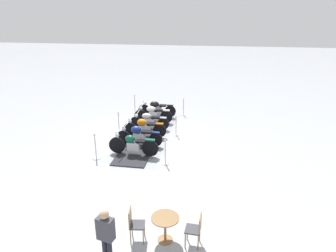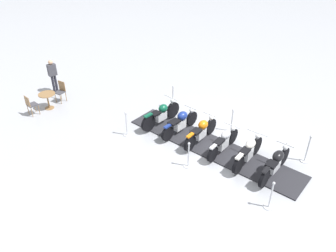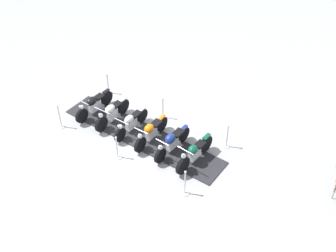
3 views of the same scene
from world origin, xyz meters
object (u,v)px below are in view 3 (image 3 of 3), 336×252
(motorcycle_copper, at_px, (151,132))
(stanchion_left_rear, at_px, (227,139))
(motorcycle_cream, at_px, (112,113))
(stanchion_left_front, at_px, (108,87))
(motorcycle_navy, at_px, (172,142))
(stanchion_right_mid, at_px, (117,151))
(motorcycle_black, at_px, (94,104))
(motorcycle_chrome, at_px, (131,123))
(stanchion_right_front, at_px, (60,120))
(stanchion_right_rear, at_px, (185,186))
(stanchion_left_mid, at_px, (163,112))
(motorcycle_forest, at_px, (194,153))

(motorcycle_copper, relative_size, stanchion_left_rear, 1.96)
(motorcycle_cream, distance_m, stanchion_left_front, 2.19)
(motorcycle_navy, relative_size, stanchion_left_front, 2.07)
(motorcycle_cream, relative_size, stanchion_right_mid, 2.02)
(stanchion_left_rear, distance_m, stanchion_left_front, 6.22)
(motorcycle_copper, distance_m, stanchion_left_front, 3.93)
(motorcycle_black, height_order, motorcycle_chrome, motorcycle_black)
(stanchion_right_front, bearing_deg, motorcycle_chrome, -151.78)
(motorcycle_black, xyz_separation_m, stanchion_left_front, (0.53, -1.53, -0.18))
(stanchion_right_front, bearing_deg, stanchion_right_mid, 179.12)
(motorcycle_cream, xyz_separation_m, stanchion_right_front, (1.60, 1.43, -0.15))
(motorcycle_cream, relative_size, stanchion_right_front, 1.88)
(motorcycle_chrome, relative_size, stanchion_right_rear, 1.86)
(motorcycle_cream, height_order, stanchion_right_mid, stanchion_right_mid)
(motorcycle_copper, height_order, stanchion_right_rear, stanchion_right_rear)
(motorcycle_cream, distance_m, stanchion_left_mid, 2.16)
(motorcycle_chrome, distance_m, motorcycle_navy, 2.04)
(motorcycle_copper, bearing_deg, stanchion_right_mid, -21.15)
(motorcycle_navy, distance_m, motorcycle_forest, 1.02)
(motorcycle_chrome, height_order, motorcycle_navy, motorcycle_navy)
(stanchion_right_rear, bearing_deg, motorcycle_navy, -43.40)
(motorcycle_cream, xyz_separation_m, stanchion_right_rear, (-4.62, 1.53, -0.18))
(motorcycle_navy, distance_m, stanchion_left_mid, 2.17)
(stanchion_left_rear, distance_m, stanchion_right_front, 6.89)
(stanchion_left_mid, height_order, stanchion_right_mid, stanchion_right_mid)
(motorcycle_copper, relative_size, stanchion_right_front, 1.90)
(motorcycle_black, distance_m, stanchion_right_front, 1.55)
(stanchion_left_front, bearing_deg, motorcycle_cream, 135.34)
(motorcycle_black, distance_m, motorcycle_cream, 1.02)
(motorcycle_cream, relative_size, motorcycle_copper, 0.99)
(motorcycle_chrome, bearing_deg, motorcycle_navy, 88.82)
(stanchion_left_mid, relative_size, stanchion_right_front, 0.92)
(motorcycle_chrome, relative_size, motorcycle_copper, 0.97)
(motorcycle_chrome, bearing_deg, stanchion_right_front, -62.05)
(stanchion_left_mid, bearing_deg, stanchion_right_rear, 135.48)
(motorcycle_cream, bearing_deg, stanchion_left_rear, 106.06)
(stanchion_left_mid, bearing_deg, motorcycle_cream, 43.67)
(motorcycle_chrome, bearing_deg, stanchion_right_rear, 67.08)
(motorcycle_chrome, bearing_deg, stanchion_left_front, -121.46)
(motorcycle_forest, height_order, stanchion_right_front, stanchion_right_front)
(stanchion_right_mid, bearing_deg, motorcycle_forest, -151.29)
(motorcycle_cream, xyz_separation_m, motorcycle_forest, (-4.09, 0.07, -0.01))
(motorcycle_navy, relative_size, stanchion_right_mid, 2.05)
(motorcycle_navy, distance_m, stanchion_right_rear, 2.15)
(motorcycle_black, distance_m, stanchion_right_mid, 2.94)
(stanchion_left_mid, bearing_deg, motorcycle_copper, 107.76)
(motorcycle_cream, bearing_deg, motorcycle_navy, 87.85)
(motorcycle_copper, distance_m, stanchion_right_mid, 1.55)
(stanchion_right_rear, bearing_deg, stanchion_left_front, -26.37)
(motorcycle_chrome, xyz_separation_m, stanchion_left_front, (2.57, -1.56, -0.15))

